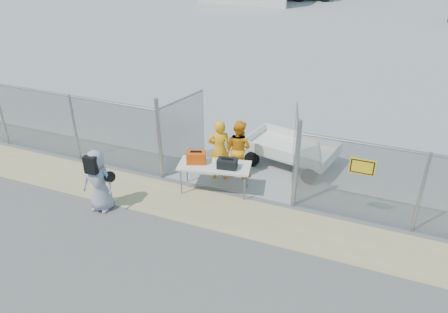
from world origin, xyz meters
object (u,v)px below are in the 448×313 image
at_px(security_worker_left, 219,150).
at_px(utility_trailer, 291,152).
at_px(security_worker_right, 239,148).
at_px(visitor, 98,181).
at_px(folding_table, 215,178).

height_order(security_worker_left, utility_trailer, security_worker_left).
relative_size(security_worker_right, visitor, 1.01).
xyz_separation_m(visitor, utility_trailer, (4.05, 4.25, -0.44)).
distance_m(folding_table, visitor, 3.14).
xyz_separation_m(folding_table, utility_trailer, (1.60, 2.34, 0.00)).
bearing_deg(utility_trailer, folding_table, -112.99).
xyz_separation_m(folding_table, security_worker_left, (-0.14, 0.72, 0.51)).
relative_size(security_worker_right, utility_trailer, 0.50).
xyz_separation_m(security_worker_left, visitor, (-2.30, -2.63, -0.07)).
height_order(folding_table, utility_trailer, utility_trailer).
relative_size(folding_table, utility_trailer, 0.56).
xyz_separation_m(security_worker_left, security_worker_right, (0.44, 0.42, -0.06)).
bearing_deg(security_worker_right, folding_table, 89.43).
bearing_deg(visitor, utility_trailer, 42.51).
height_order(folding_table, security_worker_left, security_worker_left).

